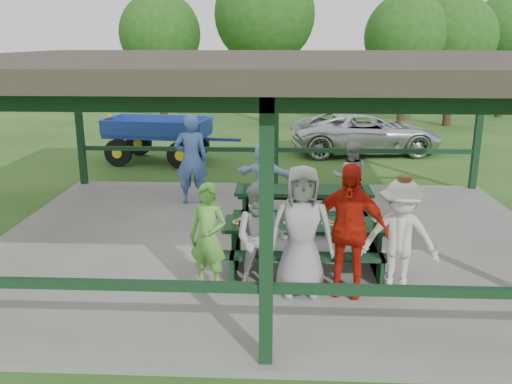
# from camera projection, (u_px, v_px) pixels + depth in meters

# --- Properties ---
(ground) EXTENTS (90.00, 90.00, 0.00)m
(ground) POSITION_uv_depth(u_px,v_px,m) (272.00, 246.00, 9.79)
(ground) COLOR #234A17
(ground) RESTS_ON ground
(concrete_slab) EXTENTS (10.00, 8.00, 0.10)m
(concrete_slab) POSITION_uv_depth(u_px,v_px,m) (272.00, 243.00, 9.77)
(concrete_slab) COLOR slate
(concrete_slab) RESTS_ON ground
(pavilion_structure) EXTENTS (10.60, 8.60, 3.24)m
(pavilion_structure) POSITION_uv_depth(u_px,v_px,m) (274.00, 66.00, 8.92)
(pavilion_structure) COLOR black
(pavilion_structure) RESTS_ON concrete_slab
(picnic_table_near) EXTENTS (2.55, 1.39, 0.75)m
(picnic_table_near) POSITION_uv_depth(u_px,v_px,m) (305.00, 240.00, 8.45)
(picnic_table_near) COLOR black
(picnic_table_near) RESTS_ON concrete_slab
(picnic_table_far) EXTENTS (2.58, 1.39, 0.75)m
(picnic_table_far) POSITION_uv_depth(u_px,v_px,m) (303.00, 203.00, 10.37)
(picnic_table_far) COLOR black
(picnic_table_far) RESTS_ON concrete_slab
(table_setting) EXTENTS (2.40, 0.45, 0.10)m
(table_setting) POSITION_uv_depth(u_px,v_px,m) (323.00, 221.00, 8.36)
(table_setting) COLOR white
(table_setting) RESTS_ON picnic_table_near
(contestant_green) EXTENTS (0.67, 0.55, 1.57)m
(contestant_green) POSITION_uv_depth(u_px,v_px,m) (208.00, 237.00, 7.68)
(contestant_green) COLOR #5AAB3E
(contestant_green) RESTS_ON concrete_slab
(contestant_grey_left) EXTENTS (0.84, 0.68, 1.60)m
(contestant_grey_left) POSITION_uv_depth(u_px,v_px,m) (261.00, 239.00, 7.59)
(contestant_grey_left) COLOR gray
(contestant_grey_left) RESTS_ON concrete_slab
(contestant_grey_mid) EXTENTS (0.93, 0.63, 1.86)m
(contestant_grey_mid) POSITION_uv_depth(u_px,v_px,m) (301.00, 231.00, 7.52)
(contestant_grey_mid) COLOR gray
(contestant_grey_mid) RESTS_ON concrete_slab
(contestant_red) EXTENTS (1.20, 0.74, 1.90)m
(contestant_red) POSITION_uv_depth(u_px,v_px,m) (348.00, 230.00, 7.51)
(contestant_red) COLOR red
(contestant_red) RESTS_ON concrete_slab
(contestant_white_fedora) EXTENTS (1.18, 0.82, 1.72)m
(contestant_white_fedora) POSITION_uv_depth(u_px,v_px,m) (400.00, 238.00, 7.51)
(contestant_white_fedora) COLOR silver
(contestant_white_fedora) RESTS_ON concrete_slab
(spectator_lblue) EXTENTS (1.46, 0.87, 1.51)m
(spectator_lblue) POSITION_uv_depth(u_px,v_px,m) (265.00, 177.00, 11.19)
(spectator_lblue) COLOR #9ACBEF
(spectator_lblue) RESTS_ON concrete_slab
(spectator_blue) EXTENTS (0.79, 0.59, 1.97)m
(spectator_blue) POSITION_uv_depth(u_px,v_px,m) (191.00, 159.00, 11.75)
(spectator_blue) COLOR #4263AC
(spectator_blue) RESTS_ON concrete_slab
(spectator_grey) EXTENTS (0.77, 0.63, 1.49)m
(spectator_grey) POSITION_uv_depth(u_px,v_px,m) (350.00, 177.00, 11.18)
(spectator_grey) COLOR gray
(spectator_grey) RESTS_ON concrete_slab
(pickup_truck) EXTENTS (5.07, 2.77, 1.35)m
(pickup_truck) POSITION_uv_depth(u_px,v_px,m) (366.00, 133.00, 17.57)
(pickup_truck) COLOR silver
(pickup_truck) RESTS_ON ground
(farm_trailer) EXTENTS (4.12, 2.12, 1.43)m
(farm_trailer) POSITION_uv_depth(u_px,v_px,m) (159.00, 139.00, 16.31)
(farm_trailer) COLOR navy
(farm_trailer) RESTS_ON ground
(tree_far_left) EXTENTS (3.61, 3.61, 5.64)m
(tree_far_left) POSITION_uv_depth(u_px,v_px,m) (160.00, 34.00, 24.09)
(tree_far_left) COLOR #302013
(tree_far_left) RESTS_ON ground
(tree_left) EXTENTS (4.36, 4.36, 6.81)m
(tree_left) POSITION_uv_depth(u_px,v_px,m) (265.00, 14.00, 23.35)
(tree_left) COLOR #302013
(tree_left) RESTS_ON ground
(tree_mid) EXTENTS (3.47, 3.47, 5.42)m
(tree_mid) POSITION_uv_depth(u_px,v_px,m) (407.00, 37.00, 22.09)
(tree_mid) COLOR #302013
(tree_mid) RESTS_ON ground
(tree_right) EXTENTS (3.43, 3.43, 5.37)m
(tree_right) POSITION_uv_depth(u_px,v_px,m) (455.00, 38.00, 22.31)
(tree_right) COLOR #302013
(tree_right) RESTS_ON ground
(tree_far_right) EXTENTS (3.60, 3.60, 5.62)m
(tree_far_right) POSITION_uv_depth(u_px,v_px,m) (508.00, 34.00, 24.91)
(tree_far_right) COLOR #302013
(tree_far_right) RESTS_ON ground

